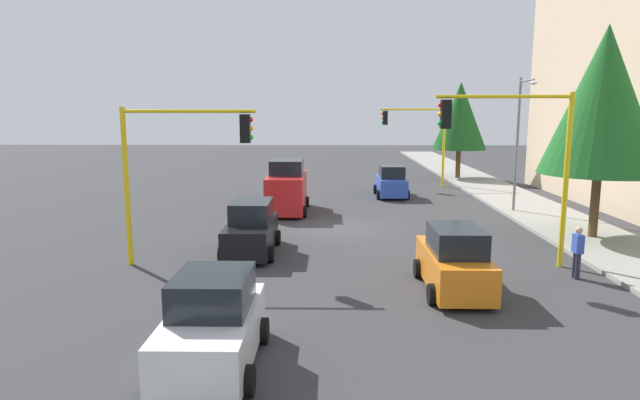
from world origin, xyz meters
name	(u,v)px	position (x,y,z in m)	size (l,w,h in m)	color
ground_plane	(341,228)	(0.00, 0.00, 0.00)	(120.00, 120.00, 0.00)	#353538
sidewalk_kerb	(531,208)	(-5.00, 10.50, 0.07)	(80.00, 4.00, 0.15)	gray
lane_arrow_near	(230,327)	(11.51, -3.00, 0.01)	(2.40, 1.10, 1.10)	silver
traffic_signal_near_left	(516,145)	(6.00, 5.74, 4.20)	(0.36, 4.59, 5.96)	yellow
traffic_signal_near_right	(178,154)	(6.00, -5.67, 3.89)	(0.36, 4.59, 5.48)	yellow
traffic_signal_far_left	(418,131)	(-14.00, 5.68, 3.94)	(0.36, 4.59, 5.56)	yellow
street_lamp_curbside	(521,130)	(-3.61, 9.20, 4.35)	(2.15, 0.28, 7.00)	slate
tree_roadside_near	(603,101)	(2.00, 10.50, 5.75)	(4.77, 4.77, 8.74)	brown
tree_roadside_far	(460,116)	(-18.00, 9.50, 4.91)	(4.10, 4.10, 7.49)	brown
delivery_van_red	(287,188)	(-4.09, -2.78, 1.28)	(4.80, 2.22, 2.77)	red
car_blue	(391,182)	(-9.36, 3.34, 0.90)	(3.77, 1.97, 1.98)	blue
car_orange	(454,262)	(8.62, 3.23, 0.90)	(4.05, 1.94, 1.98)	orange
car_black	(251,230)	(4.34, -3.47, 0.90)	(4.14, 1.96, 1.98)	black
car_white	(212,325)	(13.58, -2.97, 0.90)	(3.82, 2.08, 1.98)	white
pedestrian_crossing	(577,251)	(7.34, 7.45, 0.91)	(0.40, 0.24, 1.70)	#262638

